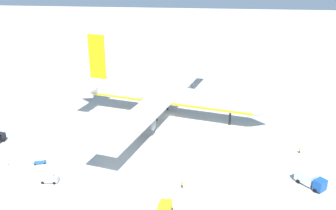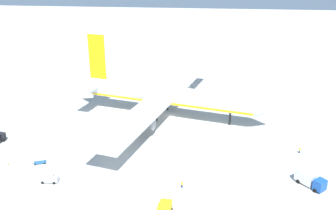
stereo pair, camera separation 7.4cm
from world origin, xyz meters
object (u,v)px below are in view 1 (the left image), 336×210
object	(u,v)px
baggage_cart_0	(40,162)
traffic_cone_0	(9,164)
ground_worker_3	(300,150)
service_van	(49,178)
service_truck_0	(310,179)
airliner	(166,96)
traffic_cone_1	(130,77)
ground_worker_0	(182,185)

from	to	relation	value
baggage_cart_0	traffic_cone_0	bearing A→B (deg)	-166.48
ground_worker_3	traffic_cone_0	world-z (taller)	ground_worker_3
service_van	baggage_cart_0	xyz separation A→B (m)	(-5.94, 7.74, -0.76)
service_truck_0	ground_worker_3	bearing A→B (deg)	86.36
airliner	service_van	world-z (taller)	airliner
service_van	traffic_cone_0	bearing A→B (deg)	156.05
ground_worker_3	traffic_cone_1	bearing A→B (deg)	133.92
airliner	service_truck_0	world-z (taller)	airliner
traffic_cone_0	service_van	bearing A→B (deg)	-23.95
baggage_cart_0	traffic_cone_1	xyz separation A→B (m)	(6.26, 75.78, 0.01)
airliner	baggage_cart_0	distance (m)	44.90
airliner	service_truck_0	distance (m)	52.63
service_truck_0	traffic_cone_0	distance (m)	72.62
service_van	ground_worker_3	xyz separation A→B (m)	(60.21, 21.33, -0.22)
service_truck_0	traffic_cone_1	xyz separation A→B (m)	(-58.90, 77.74, -1.44)
ground_worker_0	ground_worker_3	world-z (taller)	ground_worker_0
airliner	ground_worker_3	xyz separation A→B (m)	(38.42, -21.08, -6.18)
traffic_cone_0	traffic_cone_1	distance (m)	78.77
airliner	service_van	xyz separation A→B (m)	(-21.79, -42.40, -5.95)
ground_worker_3	traffic_cone_0	xyz separation A→B (m)	(-73.60, -15.38, -0.53)
service_van	ground_worker_0	bearing A→B (deg)	2.54
airliner	service_truck_0	size ratio (longest dim) A/B	11.75
traffic_cone_0	traffic_cone_1	bearing A→B (deg)	79.98
service_truck_0	service_van	xyz separation A→B (m)	(-59.22, -5.77, -0.69)
service_truck_0	baggage_cart_0	distance (m)	65.20
airliner	ground_worker_0	world-z (taller)	airliner
service_van	airliner	bearing A→B (deg)	62.80
service_truck_0	airliner	bearing A→B (deg)	135.62
baggage_cart_0	airliner	bearing A→B (deg)	51.34
service_van	ground_worker_3	distance (m)	63.88
baggage_cart_0	traffic_cone_0	xyz separation A→B (m)	(-7.45, -1.79, 0.01)
airliner	ground_worker_0	size ratio (longest dim) A/B	47.66
service_truck_0	baggage_cart_0	world-z (taller)	service_truck_0
airliner	service_van	bearing A→B (deg)	-117.20
traffic_cone_1	airliner	bearing A→B (deg)	-62.42
baggage_cart_0	ground_worker_3	size ratio (longest dim) A/B	2.23
service_van	traffic_cone_1	xyz separation A→B (m)	(0.32, 83.51, -0.76)
ground_worker_0	service_van	bearing A→B (deg)	-177.46
service_van	baggage_cart_0	world-z (taller)	service_van
airliner	traffic_cone_0	distance (m)	51.10
ground_worker_3	service_van	bearing A→B (deg)	-160.49
service_van	ground_worker_0	distance (m)	30.68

